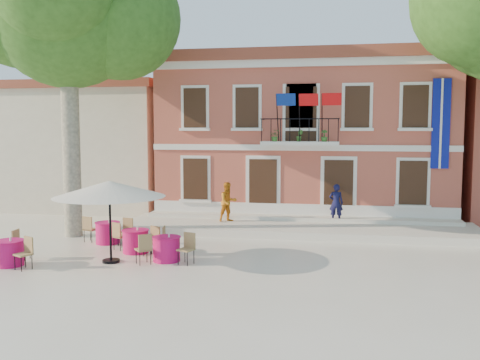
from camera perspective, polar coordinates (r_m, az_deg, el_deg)
name	(u,v)px	position (r m, az deg, el deg)	size (l,w,h in m)	color
ground	(225,255)	(17.56, -1.60, -8.03)	(90.00, 90.00, 0.00)	beige
main_building	(306,135)	(26.73, 7.10, 4.77)	(13.50, 9.59, 7.50)	#B45141
neighbor_west	(99,145)	(30.63, -14.85, 3.67)	(9.40, 9.40, 6.40)	beige
terrace	(297,228)	(21.52, 6.10, -5.12)	(14.00, 3.40, 0.30)	silver
plane_tree_west	(67,11)	(21.64, -17.96, 16.77)	(5.81, 5.81, 11.42)	#A59E84
patio_umbrella	(109,189)	(16.74, -13.76, -0.96)	(3.40, 3.40, 2.53)	black
pedestrian_navy	(336,203)	(22.18, 10.21, -2.42)	(0.57, 0.37, 1.56)	#101136
pedestrian_orange	(228,202)	(21.92, -1.28, -2.35)	(0.79, 0.61, 1.62)	orange
cafe_table_0	(136,240)	(18.15, -11.08, -6.32)	(1.89, 1.27, 0.95)	#C5124E
cafe_table_1	(166,248)	(16.86, -7.85, -7.15)	(1.85, 1.76, 0.95)	#C5124E
cafe_table_2	(9,252)	(17.59, -23.42, -7.03)	(1.87, 1.68, 0.95)	#C5124E
cafe_table_3	(108,232)	(19.80, -13.94, -5.39)	(1.96, 0.90, 0.95)	#C5124E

